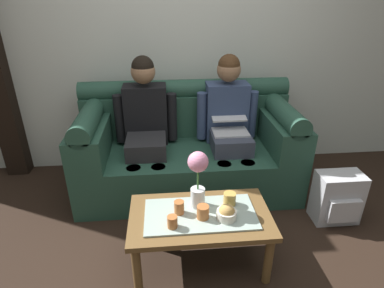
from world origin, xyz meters
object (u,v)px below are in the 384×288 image
Objects in this scene: couch at (188,149)px; coffee_table at (200,221)px; cup_far_center at (172,222)px; backpack_right at (337,198)px; person_left at (146,122)px; cup_far_left at (203,212)px; flower_vase at (198,174)px; snack_bowl at (227,213)px; cup_near_right at (230,199)px; cup_near_left at (179,207)px; person_right at (229,119)px.

couch is 1.00m from coffee_table.
coffee_table is at bearing -90.00° from couch.
cup_far_center reaches higher than backpack_right.
person_left is 1.13m from cup_far_left.
cup_far_center is (-0.18, -1.12, 0.07)m from couch.
person_left is at bearing -179.76° from couch.
flower_vase is 5.17× the size of cup_far_center.
person_left is 9.58× the size of snack_bowl.
coffee_table is (0.37, -1.00, -0.31)m from person_left.
person_left is 1.11m from coffee_table.
cup_near_right is at bearing 71.45° from snack_bowl.
coffee_table is at bearing 104.00° from cup_far_left.
coffee_table is 2.30× the size of flower_vase.
person_left reaches higher than cup_far_left.
snack_bowl is at bearing -15.68° from cup_near_left.
snack_bowl reaches higher than cup_near_left.
backpack_right is (1.52, -0.66, -0.45)m from person_left.
backpack_right is (0.95, 0.27, -0.25)m from cup_near_right.
cup_far_left is at bearing 19.63° from cup_far_center.
cup_near_left reaches higher than cup_far_center.
person_left is at bearing 99.56° from cup_far_center.
cup_far_left is (0.15, -0.06, -0.00)m from cup_near_left.
couch is at bearing 179.63° from person_right.
person_right is (0.37, -0.00, 0.28)m from couch.
person_left is 13.87× the size of cup_near_left.
cup_far_left reaches higher than cup_far_center.
backpack_right is (1.14, 0.39, -0.25)m from cup_far_left.
flower_vase reaches higher than cup_near_right.
person_right is at bearing -0.07° from person_left.
person_left reaches higher than backpack_right.
person_right is at bearing 67.48° from flower_vase.
flower_vase is at bearing -112.52° from person_right.
cup_near_left is at bearing 69.81° from cup_far_center.
person_right is at bearing 63.54° from cup_far_center.
cup_far_center is 0.21m from cup_far_left.
person_right is 1.11m from backpack_right.
cup_far_left is at bearing -69.90° from person_left.
flower_vase is (0.36, -0.92, -0.01)m from person_left.
person_left is 3.05× the size of flower_vase.
coffee_table is 11.87× the size of cup_far_center.
person_right is at bearing 69.61° from coffee_table.
cup_near_left is at bearing -117.26° from person_right.
person_left is at bearing 111.67° from flower_vase.
cup_near_left is at bearing -170.18° from cup_near_right.
cup_far_left is 0.21× the size of backpack_right.
person_right is 1.13m from cup_near_left.
flower_vase is 0.30m from snack_bowl.
cup_far_center is at bearing -80.44° from person_left.
snack_bowl is at bearing -63.58° from person_left.
cup_far_left is (0.01, -1.05, 0.08)m from couch.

